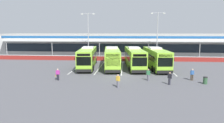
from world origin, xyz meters
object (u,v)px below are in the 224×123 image
at_px(coach_bus_right_centre, 156,58).
at_px(lamp_post_west, 88,33).
at_px(pedestrian_child, 170,78).
at_px(coach_bus_left_centre, 112,58).
at_px(pedestrian_near_bin, 148,74).
at_px(litter_bin, 205,80).
at_px(lamp_post_centre, 157,33).
at_px(pedestrian_approaching_bus, 192,74).
at_px(pedestrian_with_handbag, 58,74).
at_px(coach_bus_centre, 134,58).
at_px(pedestrian_in_dark_coat, 118,80).
at_px(coach_bus_leftmost, 88,58).

height_order(coach_bus_right_centre, lamp_post_west, lamp_post_west).
height_order(pedestrian_child, lamp_post_west, lamp_post_west).
bearing_deg(pedestrian_child, coach_bus_left_centre, 126.34).
xyz_separation_m(pedestrian_near_bin, litter_bin, (7.12, -1.11, -0.41)).
bearing_deg(lamp_post_centre, litter_bin, -81.59).
bearing_deg(lamp_post_centre, coach_bus_left_centre, -132.60).
bearing_deg(pedestrian_approaching_bus, pedestrian_near_bin, -174.39).
bearing_deg(coach_bus_right_centre, coach_bus_left_centre, -178.78).
relative_size(pedestrian_near_bin, litter_bin, 1.74).
xyz_separation_m(coach_bus_right_centre, litter_bin, (4.81, -10.53, -1.32)).
bearing_deg(pedestrian_child, lamp_post_centre, 85.88).
bearing_deg(pedestrian_child, pedestrian_with_handbag, 175.77).
relative_size(coach_bus_right_centre, pedestrian_child, 7.61).
distance_m(coach_bus_centre, pedestrian_with_handbag, 14.90).
relative_size(coach_bus_right_centre, pedestrian_in_dark_coat, 7.61).
xyz_separation_m(coach_bus_leftmost, litter_bin, (17.39, -10.50, -1.32)).
height_order(lamp_post_west, lamp_post_centre, same).
xyz_separation_m(pedestrian_with_handbag, lamp_post_west, (0.10, 21.00, 5.43)).
distance_m(pedestrian_near_bin, pedestrian_approaching_bus, 6.04).
distance_m(coach_bus_centre, pedestrian_approaching_bus, 11.69).
xyz_separation_m(coach_bus_centre, pedestrian_in_dark_coat, (-2.41, -13.06, -0.91)).
relative_size(coach_bus_leftmost, pedestrian_near_bin, 7.61).
bearing_deg(pedestrian_with_handbag, coach_bus_left_centre, 55.99).
distance_m(pedestrian_with_handbag, pedestrian_approaching_bus, 18.47).
xyz_separation_m(coach_bus_right_centre, pedestrian_near_bin, (-2.31, -9.41, -0.91)).
xyz_separation_m(pedestrian_with_handbag, litter_bin, (19.53, -0.38, -0.39)).
distance_m(pedestrian_approaching_bus, lamp_post_west, 27.42).
bearing_deg(lamp_post_west, coach_bus_right_centre, -36.59).
bearing_deg(pedestrian_in_dark_coat, coach_bus_right_centre, 64.26).
relative_size(pedestrian_child, lamp_post_west, 0.15).
bearing_deg(pedestrian_near_bin, pedestrian_with_handbag, -176.62).
bearing_deg(pedestrian_child, litter_bin, 8.81).
height_order(coach_bus_left_centre, lamp_post_west, lamp_post_west).
distance_m(pedestrian_with_handbag, pedestrian_near_bin, 12.43).
xyz_separation_m(coach_bus_left_centre, coach_bus_right_centre, (7.99, 0.17, 0.00)).
height_order(coach_bus_left_centre, coach_bus_centre, same).
xyz_separation_m(pedestrian_in_dark_coat, pedestrian_near_bin, (3.97, 3.61, 0.00)).
xyz_separation_m(pedestrian_child, lamp_post_west, (-14.78, 22.10, 5.42)).
height_order(coach_bus_leftmost, coach_bus_right_centre, same).
xyz_separation_m(pedestrian_approaching_bus, litter_bin, (1.11, -1.70, -0.41)).
bearing_deg(litter_bin, coach_bus_leftmost, 148.88).
xyz_separation_m(pedestrian_near_bin, lamp_post_centre, (4.03, 19.80, 5.42)).
height_order(pedestrian_near_bin, lamp_post_west, lamp_post_west).
bearing_deg(coach_bus_leftmost, pedestrian_near_bin, -42.43).
relative_size(coach_bus_leftmost, lamp_post_centre, 1.12).
height_order(coach_bus_centre, coach_bus_right_centre, same).
bearing_deg(coach_bus_leftmost, pedestrian_child, -41.37).
xyz_separation_m(lamp_post_west, lamp_post_centre, (16.34, -0.47, 0.00)).
height_order(coach_bus_left_centre, pedestrian_approaching_bus, coach_bus_left_centre).
relative_size(coach_bus_leftmost, pedestrian_child, 7.61).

